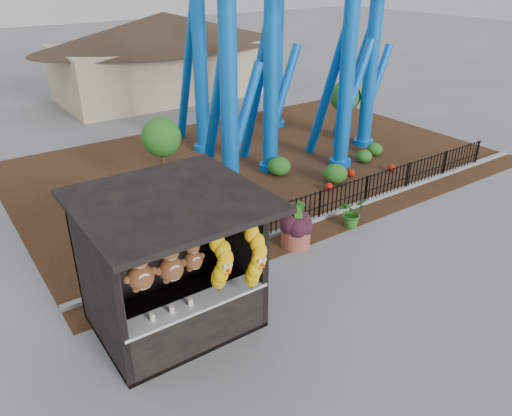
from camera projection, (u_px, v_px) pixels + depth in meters
ground at (314, 301)px, 11.71m from camera, size 120.00×120.00×0.00m
mulch_bed at (258, 163)px, 19.63m from camera, size 18.00×12.00×0.02m
curb at (348, 208)px, 15.93m from camera, size 18.00×0.18×0.12m
prize_booth at (176, 269)px, 10.15m from camera, size 3.50×3.40×3.12m
picket_fence at (369, 189)px, 16.19m from camera, size 12.20×0.06×1.00m
terracotta_planter at (296, 236)px, 13.87m from camera, size 1.08×1.08×0.56m
planter_foliage at (296, 217)px, 13.60m from camera, size 0.70×0.70×0.64m
potted_plant at (352, 212)px, 14.84m from camera, size 0.94×0.86×0.88m
landscaping at (317, 170)px, 18.16m from camera, size 8.03×3.27×0.69m
pavilion at (165, 41)px, 28.09m from camera, size 15.00×15.00×4.80m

